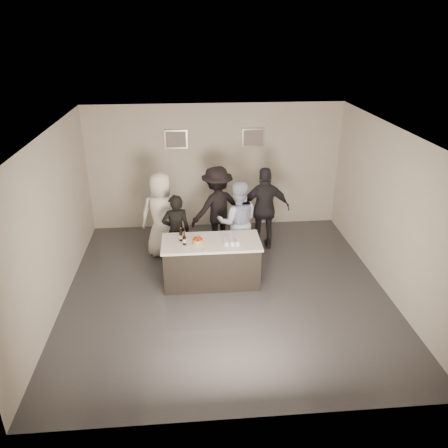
{
  "coord_description": "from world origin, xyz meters",
  "views": [
    {
      "loc": [
        -0.64,
        -7.02,
        4.62
      ],
      "look_at": [
        0.0,
        0.5,
        1.15
      ],
      "focal_mm": 35.0,
      "sensor_mm": 36.0,
      "label": 1
    }
  ],
  "objects_px": {
    "person_main_black": "(176,231)",
    "person_guest_left": "(162,215)",
    "person_guest_right": "(265,209)",
    "beer_bottle_a": "(181,235)",
    "beer_bottle_b": "(184,238)",
    "bar_counter": "(211,262)",
    "cake": "(198,242)",
    "person_guest_back": "(217,208)",
    "person_main_blue": "(238,222)"
  },
  "relations": [
    {
      "from": "person_main_black",
      "to": "person_guest_back",
      "type": "height_order",
      "value": "person_guest_back"
    },
    {
      "from": "cake",
      "to": "person_main_blue",
      "type": "distance_m",
      "value": 1.26
    },
    {
      "from": "cake",
      "to": "person_guest_back",
      "type": "height_order",
      "value": "person_guest_back"
    },
    {
      "from": "bar_counter",
      "to": "beer_bottle_b",
      "type": "relative_size",
      "value": 7.15
    },
    {
      "from": "cake",
      "to": "person_guest_left",
      "type": "bearing_deg",
      "value": 118.48
    },
    {
      "from": "bar_counter",
      "to": "person_guest_left",
      "type": "bearing_deg",
      "value": 127.85
    },
    {
      "from": "beer_bottle_a",
      "to": "person_main_black",
      "type": "bearing_deg",
      "value": 99.5
    },
    {
      "from": "bar_counter",
      "to": "beer_bottle_a",
      "type": "bearing_deg",
      "value": 173.14
    },
    {
      "from": "bar_counter",
      "to": "beer_bottle_b",
      "type": "bearing_deg",
      "value": -168.76
    },
    {
      "from": "person_guest_right",
      "to": "person_guest_back",
      "type": "distance_m",
      "value": 1.05
    },
    {
      "from": "beer_bottle_b",
      "to": "person_main_black",
      "type": "bearing_deg",
      "value": 101.91
    },
    {
      "from": "beer_bottle_a",
      "to": "person_main_black",
      "type": "relative_size",
      "value": 0.16
    },
    {
      "from": "person_main_blue",
      "to": "person_guest_back",
      "type": "relative_size",
      "value": 0.95
    },
    {
      "from": "beer_bottle_a",
      "to": "beer_bottle_b",
      "type": "height_order",
      "value": "same"
    },
    {
      "from": "bar_counter",
      "to": "person_guest_right",
      "type": "height_order",
      "value": "person_guest_right"
    },
    {
      "from": "beer_bottle_b",
      "to": "person_main_black",
      "type": "distance_m",
      "value": 0.87
    },
    {
      "from": "beer_bottle_b",
      "to": "person_main_blue",
      "type": "relative_size",
      "value": 0.15
    },
    {
      "from": "bar_counter",
      "to": "person_main_black",
      "type": "xyz_separation_m",
      "value": [
        -0.67,
        0.72,
        0.34
      ]
    },
    {
      "from": "person_main_black",
      "to": "person_guest_left",
      "type": "bearing_deg",
      "value": -70.86
    },
    {
      "from": "person_guest_back",
      "to": "bar_counter",
      "type": "bearing_deg",
      "value": 57.1
    },
    {
      "from": "person_guest_left",
      "to": "person_guest_right",
      "type": "bearing_deg",
      "value": -173.02
    },
    {
      "from": "person_guest_right",
      "to": "beer_bottle_a",
      "type": "bearing_deg",
      "value": 35.73
    },
    {
      "from": "bar_counter",
      "to": "person_main_blue",
      "type": "relative_size",
      "value": 1.05
    },
    {
      "from": "bar_counter",
      "to": "person_guest_left",
      "type": "height_order",
      "value": "person_guest_left"
    },
    {
      "from": "bar_counter",
      "to": "beer_bottle_a",
      "type": "height_order",
      "value": "beer_bottle_a"
    },
    {
      "from": "person_guest_left",
      "to": "person_guest_right",
      "type": "xyz_separation_m",
      "value": [
        2.23,
        0.14,
        0.01
      ]
    },
    {
      "from": "bar_counter",
      "to": "person_guest_left",
      "type": "xyz_separation_m",
      "value": [
        -0.97,
        1.24,
        0.48
      ]
    },
    {
      "from": "cake",
      "to": "person_guest_right",
      "type": "bearing_deg",
      "value": 43.84
    },
    {
      "from": "person_guest_left",
      "to": "beer_bottle_a",
      "type": "bearing_deg",
      "value": 112.34
    },
    {
      "from": "person_main_blue",
      "to": "person_guest_right",
      "type": "bearing_deg",
      "value": -138.18
    },
    {
      "from": "cake",
      "to": "person_guest_left",
      "type": "height_order",
      "value": "person_guest_left"
    },
    {
      "from": "person_main_blue",
      "to": "person_guest_left",
      "type": "height_order",
      "value": "person_guest_left"
    },
    {
      "from": "person_main_black",
      "to": "person_guest_right",
      "type": "xyz_separation_m",
      "value": [
        1.93,
        0.67,
        0.15
      ]
    },
    {
      "from": "person_main_blue",
      "to": "person_guest_left",
      "type": "distance_m",
      "value": 1.62
    },
    {
      "from": "beer_bottle_a",
      "to": "beer_bottle_b",
      "type": "xyz_separation_m",
      "value": [
        0.06,
        -0.17,
        0.0
      ]
    },
    {
      "from": "beer_bottle_b",
      "to": "person_guest_left",
      "type": "bearing_deg",
      "value": 109.25
    },
    {
      "from": "person_main_blue",
      "to": "person_guest_left",
      "type": "bearing_deg",
      "value": -11.31
    },
    {
      "from": "cake",
      "to": "person_main_blue",
      "type": "height_order",
      "value": "person_main_blue"
    },
    {
      "from": "cake",
      "to": "beer_bottle_b",
      "type": "height_order",
      "value": "beer_bottle_b"
    },
    {
      "from": "person_main_black",
      "to": "bar_counter",
      "type": "bearing_deg",
      "value": 122.94
    },
    {
      "from": "person_main_black",
      "to": "person_guest_left",
      "type": "distance_m",
      "value": 0.62
    },
    {
      "from": "bar_counter",
      "to": "person_guest_right",
      "type": "bearing_deg",
      "value": 47.76
    },
    {
      "from": "person_guest_left",
      "to": "person_guest_right",
      "type": "height_order",
      "value": "person_guest_right"
    },
    {
      "from": "person_main_blue",
      "to": "person_guest_right",
      "type": "height_order",
      "value": "person_guest_right"
    },
    {
      "from": "beer_bottle_b",
      "to": "person_main_blue",
      "type": "height_order",
      "value": "person_main_blue"
    },
    {
      "from": "cake",
      "to": "person_guest_left",
      "type": "xyz_separation_m",
      "value": [
        -0.71,
        1.31,
        -0.01
      ]
    },
    {
      "from": "person_guest_right",
      "to": "person_guest_left",
      "type": "bearing_deg",
      "value": 3.46
    },
    {
      "from": "person_main_black",
      "to": "person_guest_right",
      "type": "height_order",
      "value": "person_guest_right"
    },
    {
      "from": "beer_bottle_a",
      "to": "person_guest_right",
      "type": "bearing_deg",
      "value": 35.93
    },
    {
      "from": "bar_counter",
      "to": "person_main_blue",
      "type": "bearing_deg",
      "value": 54.78
    }
  ]
}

